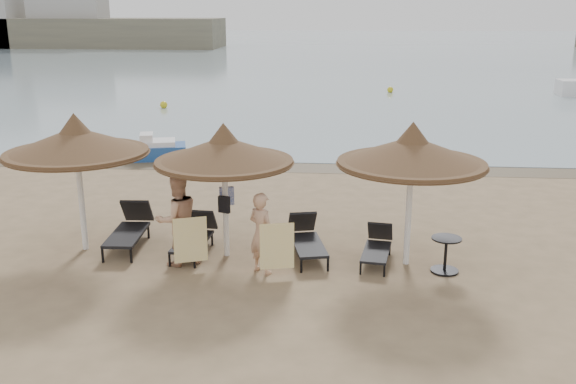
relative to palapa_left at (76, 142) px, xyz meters
name	(u,v)px	position (x,y,z in m)	size (l,w,h in m)	color
ground	(231,272)	(3.62, -1.06, -2.54)	(160.00, 160.00, 0.00)	#977B58
sea	(328,48)	(3.62, 78.94, -2.53)	(200.00, 140.00, 0.03)	gray
wet_sand_strip	(276,167)	(3.62, 8.34, -2.54)	(200.00, 1.60, 0.01)	brown
far_shore	(148,26)	(-21.48, 76.76, 0.37)	(150.00, 54.80, 12.00)	#716A51
palapa_left	(76,142)	(0.00, 0.00, 0.00)	(3.22, 3.22, 3.19)	white
palapa_center	(224,151)	(3.36, -0.12, -0.12)	(3.07, 3.07, 3.05)	white
palapa_right	(412,152)	(7.38, -0.27, -0.03)	(3.18, 3.18, 3.16)	white
lounger_far_left	(130,228)	(0.96, 0.36, -2.12)	(0.81, 2.14, 0.94)	black
lounger_near_left	(195,235)	(2.59, 0.10, -2.17)	(0.76, 1.91, 0.84)	black
lounger_near_right	(307,238)	(5.16, 0.10, -2.16)	(1.05, 2.01, 0.86)	black
lounger_far_right	(377,246)	(6.75, -0.12, -2.21)	(0.80, 1.73, 0.74)	black
side_table	(445,256)	(8.16, -0.65, -2.18)	(0.63, 0.63, 0.77)	black
person_left	(177,213)	(2.41, -0.69, -1.37)	(1.08, 0.70, 2.35)	tan
person_right	(261,227)	(4.28, -1.01, -1.52)	(0.94, 0.61, 2.04)	tan
towel_left	(190,240)	(2.76, -1.04, -1.85)	(0.67, 0.27, 1.00)	yellow
towel_right	(277,246)	(4.63, -1.26, -1.85)	(0.70, 0.18, 1.00)	yellow
bag_patterned	(227,196)	(3.36, 0.06, -1.19)	(0.34, 0.20, 0.41)	white
bag_dark	(224,205)	(3.36, -0.28, -1.29)	(0.28, 0.17, 0.37)	black
pedal_boat	(157,149)	(-0.95, 9.27, -2.19)	(2.30, 1.70, 0.96)	#204B92
buoy_left	(164,105)	(-4.06, 21.43, -2.34)	(0.41, 0.41, 0.41)	gold
buoy_mid	(390,90)	(9.03, 29.43, -2.34)	(0.40, 0.40, 0.40)	gold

